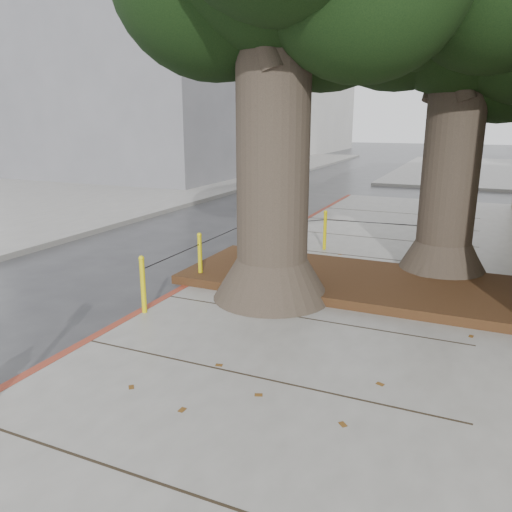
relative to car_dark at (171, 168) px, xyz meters
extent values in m
plane|color=#28282B|center=(12.08, -17.57, -0.69)|extent=(140.00, 140.00, 0.00)
cube|color=slate|center=(-1.92, -7.57, -0.61)|extent=(14.00, 60.00, 0.15)
cube|color=maroon|center=(10.08, -15.07, -0.61)|extent=(0.14, 26.00, 0.16)
cube|color=black|center=(12.98, -13.67, -0.46)|extent=(6.40, 2.60, 0.16)
cube|color=slate|center=(-2.92, 4.43, 5.31)|extent=(12.00, 16.00, 12.00)
cube|color=silver|center=(-4.92, 27.43, 6.81)|extent=(12.00, 18.00, 15.00)
cone|color=#4C3F33|center=(11.78, -14.87, -0.19)|extent=(2.04, 2.04, 0.70)
cylinder|color=#4C3F33|center=(11.78, -14.87, 1.84)|extent=(1.20, 1.20, 4.22)
cone|color=#4C3F33|center=(14.38, -12.37, -0.19)|extent=(1.77, 1.77, 0.70)
cylinder|color=#4C3F33|center=(14.38, -12.37, 1.63)|extent=(1.04, 1.04, 3.84)
cylinder|color=yellow|center=(10.18, -16.37, -0.09)|extent=(0.08, 0.08, 0.90)
sphere|color=yellow|center=(10.18, -16.37, 0.36)|extent=(0.09, 0.09, 0.09)
cylinder|color=yellow|center=(10.18, -14.57, -0.09)|extent=(0.08, 0.08, 0.90)
sphere|color=yellow|center=(10.18, -14.57, 0.36)|extent=(0.09, 0.09, 0.09)
cylinder|color=yellow|center=(10.18, -12.77, -0.09)|extent=(0.08, 0.08, 0.90)
sphere|color=yellow|center=(10.18, -12.77, 0.36)|extent=(0.09, 0.09, 0.09)
cylinder|color=yellow|center=(11.68, -11.27, -0.09)|extent=(0.08, 0.08, 0.90)
sphere|color=yellow|center=(11.68, -11.27, 0.36)|extent=(0.09, 0.09, 0.09)
cylinder|color=yellow|center=(13.88, -11.07, -0.09)|extent=(0.08, 0.08, 0.90)
sphere|color=yellow|center=(13.88, -11.07, 0.36)|extent=(0.09, 0.09, 0.09)
cylinder|color=black|center=(10.18, -15.47, 0.18)|extent=(0.02, 1.80, 0.02)
cylinder|color=black|center=(10.18, -13.67, 0.18)|extent=(0.02, 1.80, 0.02)
cylinder|color=black|center=(10.93, -12.02, 0.18)|extent=(1.51, 1.51, 0.02)
cylinder|color=black|center=(12.78, -11.17, 0.18)|extent=(2.20, 0.22, 0.02)
imported|color=black|center=(0.00, 0.00, 0.00)|extent=(2.03, 4.79, 1.38)
camera|label=1|loc=(14.85, -22.51, 2.44)|focal=35.00mm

